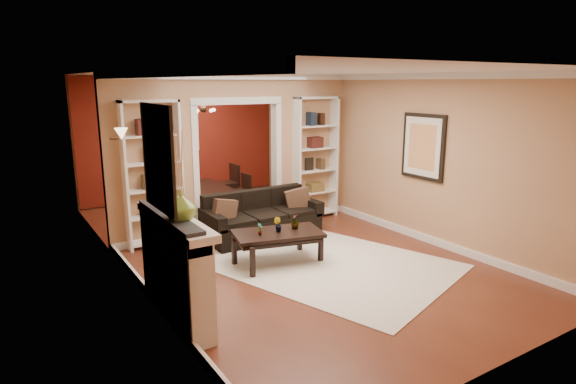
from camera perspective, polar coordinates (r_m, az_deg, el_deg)
floor at (r=7.75m, az=-1.84°, el=-6.39°), size 8.00×8.00×0.00m
ceiling at (r=7.31m, az=-1.99°, el=14.00°), size 8.00×8.00×0.00m
wall_back at (r=11.02m, az=-12.59°, el=6.29°), size 8.00×0.00×8.00m
wall_front at (r=4.52m, az=24.78°, el=-3.80°), size 8.00×0.00×8.00m
wall_left at (r=6.58m, az=-19.05°, el=1.61°), size 0.00×8.00×8.00m
wall_right at (r=8.75m, az=10.93°, el=4.73°), size 0.00×8.00×8.00m
partition_wall at (r=8.46m, az=-6.05°, el=4.61°), size 4.50×0.15×2.70m
red_back_panel at (r=10.99m, az=-12.52°, el=6.12°), size 4.44×0.04×2.64m
dining_window at (r=10.93m, az=-12.51°, el=7.30°), size 0.78×0.03×0.98m
area_rug at (r=7.06m, az=4.24°, el=-8.33°), size 3.48×4.11×0.01m
sofa at (r=8.04m, az=-3.03°, el=-2.81°), size 1.97×0.85×0.77m
pillow_left at (r=7.67m, az=-7.53°, el=-2.22°), size 0.41×0.16×0.39m
pillow_right at (r=8.33m, az=1.22°, el=-0.85°), size 0.42×0.25×0.41m
coffee_table at (r=6.96m, az=-1.21°, el=-6.60°), size 1.37×0.95×0.47m
plant_left at (r=6.72m, az=-3.34°, el=-4.39°), size 0.12×0.11×0.18m
plant_center at (r=6.85m, az=-1.22°, el=-3.91°), size 0.14×0.15×0.21m
plant_right at (r=7.00m, az=0.82°, el=-3.52°), size 0.17×0.17×0.21m
bookshelf_left at (r=7.77m, az=-15.74°, el=1.97°), size 0.90×0.30×2.30m
bookshelf_right at (r=9.13m, az=3.22°, el=4.00°), size 0.90×0.30×2.30m
fireplace at (r=5.44m, az=-13.01°, el=-8.76°), size 0.32×1.70×1.16m
vase at (r=5.01m, az=-12.57°, el=-1.67°), size 0.39×0.39×0.33m
mirror at (r=5.08m, az=-15.19°, el=3.88°), size 0.03×0.95×1.10m
wall_sconce at (r=7.07m, az=-19.61°, el=6.24°), size 0.18×0.18×0.22m
framed_art at (r=8.01m, az=15.68°, el=5.19°), size 0.04×0.85×1.05m
dining_table at (r=9.92m, az=-9.60°, el=-0.72°), size 1.44×0.80×0.51m
dining_chair_nw at (r=9.41m, az=-12.02°, el=-0.28°), size 0.59×0.59×0.92m
dining_chair_ne at (r=9.85m, az=-6.00°, el=0.03°), size 0.44×0.44×0.76m
dining_chair_sw at (r=9.96m, az=-13.22°, el=0.27°), size 0.57×0.57×0.88m
dining_chair_se at (r=10.36m, az=-7.48°, el=0.96°), size 0.50×0.50×0.87m
chandelier at (r=9.75m, az=-10.13°, el=9.53°), size 0.50×0.50×0.30m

